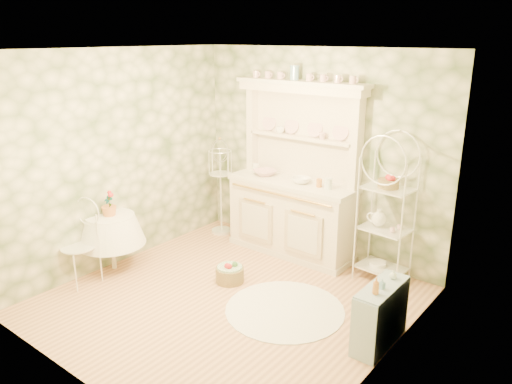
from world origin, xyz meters
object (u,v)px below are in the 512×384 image
Objects in this scene: cafe_chair at (79,252)px; floor_basket at (230,272)px; birdcage_stand at (221,184)px; round_table at (112,243)px; kitchen_dresser at (292,171)px; bakers_rack at (387,204)px; side_shelf at (380,317)px.

cafe_chair is 2.09× the size of floor_basket.
birdcage_stand is at bearing 135.59° from floor_basket.
floor_basket is at bearing 24.60° from round_table.
kitchen_dresser reaches higher than cafe_chair.
kitchen_dresser is at bearing -173.60° from bakers_rack.
birdcage_stand reaches higher than cafe_chair.
side_shelf is 0.96× the size of round_table.
bakers_rack is 3.39m from round_table.
bakers_rack is 1.29× the size of birdcage_stand.
side_shelf is 3.39m from round_table.
cafe_chair is at bearing -96.66° from birdcage_stand.
side_shelf is at bearing -2.02° from floor_basket.
cafe_chair is at bearing -135.15° from bakers_rack.
floor_basket is at bearing -94.22° from kitchen_dresser.
kitchen_dresser is 3.45× the size of side_shelf.
side_shelf is at bearing -60.81° from bakers_rack.
cafe_chair is at bearing -90.00° from round_table.
birdcage_stand reaches higher than side_shelf.
kitchen_dresser is 1.53× the size of birdcage_stand.
birdcage_stand is at bearing 158.80° from side_shelf.
bakers_rack is at bearing 24.71° from cafe_chair.
kitchen_dresser is 1.55m from floor_basket.
round_table is at bearing -155.40° from floor_basket.
round_table is 1.85× the size of floor_basket.
kitchen_dresser is 3.32× the size of round_table.
birdcage_stand is 1.71m from floor_basket.
floor_basket is (-0.09, -1.16, -1.02)m from kitchen_dresser.
round_table is 0.47m from cafe_chair.
bakers_rack is 2.89× the size of side_shelf.
cafe_chair is (0.00, -0.47, 0.04)m from round_table.
round_table is 0.46× the size of birdcage_stand.
bakers_rack reaches higher than cafe_chair.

